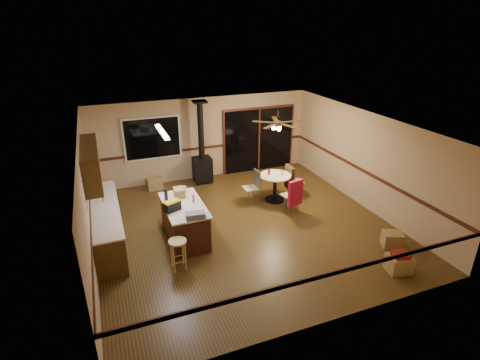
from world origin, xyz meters
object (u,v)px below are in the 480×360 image
blue_bucket (198,247)px  chair_left (254,183)px  bar_stool (178,255)px  toolbox_black (172,206)px  chair_right (290,178)px  kitchen_island (185,221)px  box_corner_a (399,264)px  chair_near (295,193)px  box_under_window (155,183)px  wood_stove (202,161)px  box_corner_b (392,239)px  dining_table (275,183)px  toolbox_grey (195,215)px

blue_bucket → chair_left: size_ratio=0.53×
bar_stool → blue_bucket: 0.73m
toolbox_black → chair_left: 2.94m
bar_stool → chair_right: 4.40m
kitchen_island → box_corner_a: 4.72m
blue_bucket → chair_right: (3.26, 1.77, 0.48)m
blue_bucket → chair_near: bearing=16.1°
chair_left → chair_right: 1.11m
chair_near → box_under_window: 4.34m
wood_stove → chair_left: bearing=-62.7°
kitchen_island → box_corner_b: bearing=-25.2°
chair_near → chair_right: 1.01m
bar_stool → dining_table: bearing=33.6°
chair_left → box_corner_a: size_ratio=1.10×
wood_stove → toolbox_black: size_ratio=7.01×
chair_left → box_corner_b: size_ratio=1.23×
bar_stool → chair_left: bearing=40.4°
wood_stove → bar_stool: (-1.70, -4.15, -0.39)m
toolbox_black → box_under_window: bearing=88.4°
chair_near → box_under_window: (-3.20, 2.90, -0.42)m
toolbox_grey → box_under_window: size_ratio=0.92×
toolbox_grey → blue_bucket: (0.03, 0.08, -0.85)m
chair_near → toolbox_grey: bearing=-162.5°
kitchen_island → wood_stove: bearing=66.9°
wood_stove → blue_bucket: wood_stove is taller
wood_stove → chair_near: bearing=-59.2°
blue_bucket → box_under_window: size_ratio=0.62×
chair_near → box_under_window: chair_near is taller
wood_stove → box_corner_a: 6.39m
chair_left → toolbox_black: bearing=-151.8°
wood_stove → toolbox_grey: bearing=-107.8°
dining_table → box_corner_a: bearing=-76.7°
bar_stool → blue_bucket: size_ratio=2.44×
wood_stove → toolbox_black: (-1.59, -3.25, 0.27)m
toolbox_black → toolbox_grey: bearing=-53.8°
kitchen_island → toolbox_grey: toolbox_grey is taller
chair_left → box_under_window: size_ratio=1.15×
wood_stove → toolbox_grey: (-1.21, -3.77, 0.23)m
box_under_window → box_corner_a: bearing=-56.0°
wood_stove → dining_table: size_ratio=2.83×
dining_table → box_corner_a: 4.01m
kitchen_island → chair_left: bearing=27.4°
bar_stool → toolbox_grey: bearing=37.5°
box_corner_b → blue_bucket: bearing=161.6°
chair_right → box_corner_a: size_ratio=1.49×
chair_right → box_corner_a: bearing=-84.1°
chair_near → box_corner_a: chair_near is taller
toolbox_black → chair_left: bearing=28.2°
wood_stove → box_corner_a: size_ratio=5.36×
box_corner_a → chair_right: bearing=95.9°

